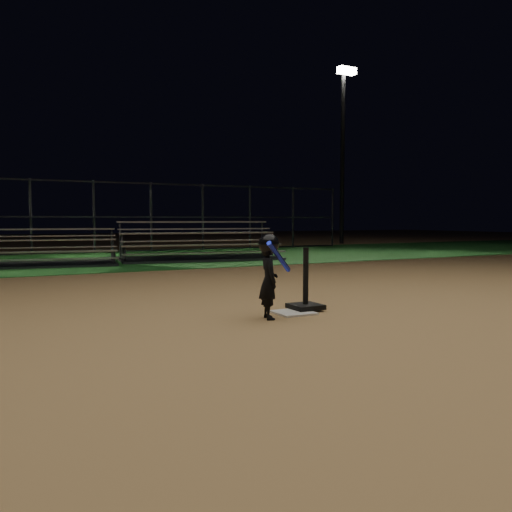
{
  "coord_description": "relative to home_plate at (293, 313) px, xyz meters",
  "views": [
    {
      "loc": [
        -3.35,
        -5.42,
        1.16
      ],
      "look_at": [
        0.0,
        1.0,
        0.65
      ],
      "focal_mm": 36.53,
      "sensor_mm": 36.0,
      "label": 1
    }
  ],
  "objects": [
    {
      "name": "batting_tee",
      "position": [
        0.24,
        0.1,
        0.16
      ],
      "size": [
        0.38,
        0.38,
        0.78
      ],
      "color": "black",
      "rests_on": "home_plate"
    },
    {
      "name": "bleacher_right",
      "position": [
        2.17,
        8.68,
        0.22
      ],
      "size": [
        4.79,
        2.81,
        1.11
      ],
      "rotation": [
        0.0,
        0.0,
        -0.14
      ],
      "color": "#B4B3B8",
      "rests_on": "ground"
    },
    {
      "name": "bleacher_left",
      "position": [
        -2.18,
        8.63,
        0.18
      ],
      "size": [
        4.02,
        2.4,
        0.93
      ],
      "rotation": [
        0.0,
        0.0,
        -0.15
      ],
      "color": "silver",
      "rests_on": "ground"
    },
    {
      "name": "backstop_fence",
      "position": [
        0.0,
        13.0,
        1.24
      ],
      "size": [
        20.08,
        0.08,
        2.5
      ],
      "color": "#38383D",
      "rests_on": "ground"
    },
    {
      "name": "grass_strip",
      "position": [
        0.0,
        10.0,
        -0.01
      ],
      "size": [
        60.0,
        8.0,
        0.01
      ],
      "primitive_type": "cube",
      "color": "#194D1B",
      "rests_on": "ground"
    },
    {
      "name": "home_plate",
      "position": [
        0.0,
        0.0,
        0.0
      ],
      "size": [
        0.45,
        0.45,
        0.02
      ],
      "primitive_type": "cube",
      "color": "beige",
      "rests_on": "ground"
    },
    {
      "name": "child_batter",
      "position": [
        -0.44,
        -0.16,
        0.52
      ],
      "size": [
        0.48,
        0.49,
        1.0
      ],
      "rotation": [
        0.0,
        0.0,
        1.34
      ],
      "color": "black",
      "rests_on": "ground"
    },
    {
      "name": "light_pole_right",
      "position": [
        12.0,
        14.94,
        4.93
      ],
      "size": [
        0.9,
        0.53,
        8.3
      ],
      "color": "#2D2D30",
      "rests_on": "ground"
    },
    {
      "name": "ground",
      "position": [
        0.0,
        0.0,
        -0.01
      ],
      "size": [
        80.0,
        80.0,
        0.0
      ],
      "primitive_type": "plane",
      "color": "#AA7F4D",
      "rests_on": "ground"
    }
  ]
}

